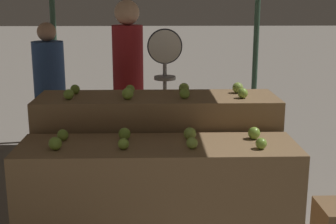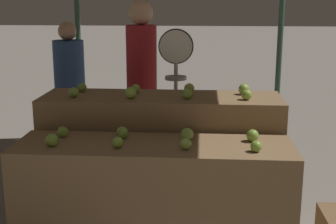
# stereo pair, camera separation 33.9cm
# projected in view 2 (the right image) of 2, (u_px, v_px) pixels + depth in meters

# --- Properties ---
(display_counter_front) EXTENTS (1.88, 0.55, 0.89)m
(display_counter_front) POSITION_uv_depth(u_px,v_px,m) (154.00, 205.00, 3.25)
(display_counter_front) COLOR olive
(display_counter_front) RESTS_ON ground_plane
(display_counter_back) EXTENTS (1.88, 0.55, 1.09)m
(display_counter_back) POSITION_uv_depth(u_px,v_px,m) (161.00, 162.00, 3.81)
(display_counter_back) COLOR olive
(display_counter_back) RESTS_ON ground_plane
(apple_front_0) EXTENTS (0.09, 0.09, 0.09)m
(apple_front_0) POSITION_uv_depth(u_px,v_px,m) (52.00, 140.00, 3.09)
(apple_front_0) COLOR #7AA338
(apple_front_0) RESTS_ON display_counter_front
(apple_front_1) EXTENTS (0.07, 0.07, 0.07)m
(apple_front_1) POSITION_uv_depth(u_px,v_px,m) (118.00, 142.00, 3.05)
(apple_front_1) COLOR #84AD3D
(apple_front_1) RESTS_ON display_counter_front
(apple_front_2) EXTENTS (0.08, 0.08, 0.08)m
(apple_front_2) POSITION_uv_depth(u_px,v_px,m) (186.00, 144.00, 3.02)
(apple_front_2) COLOR #8EB247
(apple_front_2) RESTS_ON display_counter_front
(apple_front_3) EXTENTS (0.07, 0.07, 0.07)m
(apple_front_3) POSITION_uv_depth(u_px,v_px,m) (256.00, 146.00, 2.97)
(apple_front_3) COLOR #7AA338
(apple_front_3) RESTS_ON display_counter_front
(apple_front_4) EXTENTS (0.08, 0.08, 0.08)m
(apple_front_4) POSITION_uv_depth(u_px,v_px,m) (63.00, 132.00, 3.29)
(apple_front_4) COLOR #7AA338
(apple_front_4) RESTS_ON display_counter_front
(apple_front_5) EXTENTS (0.08, 0.08, 0.08)m
(apple_front_5) POSITION_uv_depth(u_px,v_px,m) (122.00, 133.00, 3.26)
(apple_front_5) COLOR #7AA338
(apple_front_5) RESTS_ON display_counter_front
(apple_front_6) EXTENTS (0.09, 0.09, 0.09)m
(apple_front_6) POSITION_uv_depth(u_px,v_px,m) (187.00, 134.00, 3.21)
(apple_front_6) COLOR #8EB247
(apple_front_6) RESTS_ON display_counter_front
(apple_front_7) EXTENTS (0.09, 0.09, 0.09)m
(apple_front_7) POSITION_uv_depth(u_px,v_px,m) (253.00, 136.00, 3.19)
(apple_front_7) COLOR #7AA338
(apple_front_7) RESTS_ON display_counter_front
(apple_back_0) EXTENTS (0.08, 0.08, 0.08)m
(apple_back_0) POSITION_uv_depth(u_px,v_px,m) (73.00, 92.00, 3.61)
(apple_back_0) COLOR #7AA338
(apple_back_0) RESTS_ON display_counter_back
(apple_back_1) EXTENTS (0.09, 0.09, 0.09)m
(apple_back_1) POSITION_uv_depth(u_px,v_px,m) (131.00, 93.00, 3.57)
(apple_back_1) COLOR #84AD3D
(apple_back_1) RESTS_ON display_counter_back
(apple_back_2) EXTENTS (0.08, 0.08, 0.08)m
(apple_back_2) POSITION_uv_depth(u_px,v_px,m) (187.00, 94.00, 3.55)
(apple_back_2) COLOR #7AA338
(apple_back_2) RESTS_ON display_counter_back
(apple_back_3) EXTENTS (0.08, 0.08, 0.08)m
(apple_back_3) POSITION_uv_depth(u_px,v_px,m) (247.00, 95.00, 3.52)
(apple_back_3) COLOR #84AD3D
(apple_back_3) RESTS_ON display_counter_back
(apple_back_4) EXTENTS (0.08, 0.08, 0.08)m
(apple_back_4) POSITION_uv_depth(u_px,v_px,m) (82.00, 88.00, 3.82)
(apple_back_4) COLOR #7AA338
(apple_back_4) RESTS_ON display_counter_back
(apple_back_5) EXTENTS (0.07, 0.07, 0.07)m
(apple_back_5) POSITION_uv_depth(u_px,v_px,m) (135.00, 89.00, 3.78)
(apple_back_5) COLOR #84AD3D
(apple_back_5) RESTS_ON display_counter_back
(apple_back_6) EXTENTS (0.08, 0.08, 0.08)m
(apple_back_6) POSITION_uv_depth(u_px,v_px,m) (189.00, 88.00, 3.76)
(apple_back_6) COLOR #8EB247
(apple_back_6) RESTS_ON display_counter_back
(apple_back_7) EXTENTS (0.09, 0.09, 0.09)m
(apple_back_7) POSITION_uv_depth(u_px,v_px,m) (244.00, 89.00, 3.72)
(apple_back_7) COLOR #8EB247
(apple_back_7) RESTS_ON display_counter_back
(produce_scale) EXTENTS (0.32, 0.20, 1.58)m
(produce_scale) POSITION_uv_depth(u_px,v_px,m) (176.00, 74.00, 4.32)
(produce_scale) COLOR #99999E
(produce_scale) RESTS_ON ground_plane
(person_vendor_at_scale) EXTENTS (0.36, 0.36, 1.83)m
(person_vendor_at_scale) POSITION_uv_depth(u_px,v_px,m) (142.00, 76.00, 4.64)
(person_vendor_at_scale) COLOR #2D2D38
(person_vendor_at_scale) RESTS_ON ground_plane
(person_customer_left) EXTENTS (0.44, 0.44, 1.59)m
(person_customer_left) POSITION_uv_depth(u_px,v_px,m) (70.00, 81.00, 5.39)
(person_customer_left) COLOR #2D2D38
(person_customer_left) RESTS_ON ground_plane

